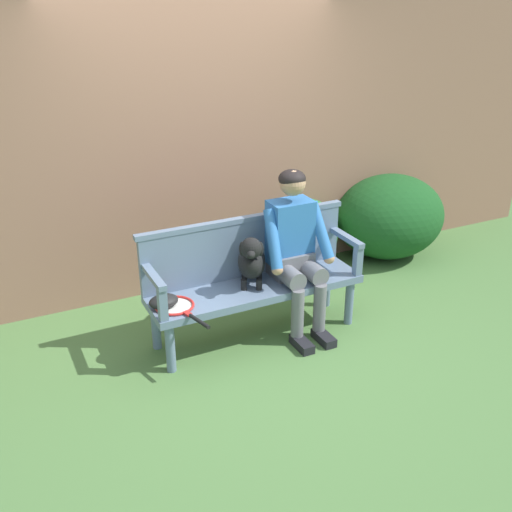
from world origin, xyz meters
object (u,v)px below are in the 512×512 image
(person_seated, at_px, (295,246))
(baseball_glove, at_px, (164,301))
(dog_on_bench, at_px, (251,260))
(tennis_racket, at_px, (177,307))
(garden_bench, at_px, (256,292))

(person_seated, distance_m, baseball_glove, 1.11)
(dog_on_bench, relative_size, tennis_racket, 0.77)
(garden_bench, height_order, tennis_racket, tennis_racket)
(baseball_glove, bearing_deg, garden_bench, -6.12)
(person_seated, height_order, dog_on_bench, person_seated)
(garden_bench, distance_m, person_seated, 0.47)
(tennis_racket, xyz_separation_m, baseball_glove, (-0.08, 0.06, 0.04))
(garden_bench, height_order, person_seated, person_seated)
(person_seated, relative_size, baseball_glove, 5.99)
(person_seated, bearing_deg, tennis_racket, -176.30)
(person_seated, bearing_deg, dog_on_bench, 178.74)
(person_seated, xyz_separation_m, tennis_racket, (-1.01, -0.07, -0.26))
(garden_bench, xyz_separation_m, baseball_glove, (-0.75, -0.01, 0.11))
(person_seated, relative_size, tennis_racket, 2.27)
(person_seated, bearing_deg, baseball_glove, -179.82)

